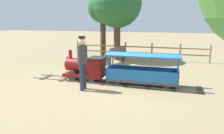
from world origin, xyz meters
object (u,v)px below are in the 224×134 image
(oak_tree_far, at_px, (117,4))
(park_bench, at_px, (116,55))
(locomotive, at_px, (86,67))
(passenger_car, at_px, (142,73))
(oak_tree_distant, at_px, (103,9))
(conductor_person, at_px, (82,59))

(oak_tree_far, bearing_deg, park_bench, -167.28)
(locomotive, xyz_separation_m, park_bench, (3.16, -0.20, -0.07))
(passenger_car, distance_m, oak_tree_distant, 6.16)
(locomotive, height_order, park_bench, locomotive)
(oak_tree_distant, bearing_deg, locomotive, -167.90)
(passenger_car, relative_size, park_bench, 1.73)
(locomotive, relative_size, park_bench, 1.07)
(locomotive, relative_size, oak_tree_far, 0.35)
(passenger_car, height_order, park_bench, passenger_car)
(conductor_person, xyz_separation_m, oak_tree_distant, (5.82, 1.34, 1.69))
(conductor_person, relative_size, oak_tree_far, 0.39)
(oak_tree_far, distance_m, oak_tree_distant, 1.22)
(conductor_person, height_order, park_bench, conductor_person)
(park_bench, bearing_deg, passenger_car, -151.07)
(park_bench, height_order, oak_tree_distant, oak_tree_distant)
(locomotive, xyz_separation_m, conductor_person, (-0.91, -0.29, 0.47))
(park_bench, xyz_separation_m, oak_tree_far, (1.09, 0.25, 2.46))
(conductor_person, relative_size, oak_tree_distant, 0.46)
(oak_tree_distant, bearing_deg, conductor_person, -167.02)
(passenger_car, relative_size, oak_tree_distant, 0.66)
(oak_tree_distant, bearing_deg, oak_tree_far, -123.11)
(park_bench, distance_m, oak_tree_far, 2.70)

